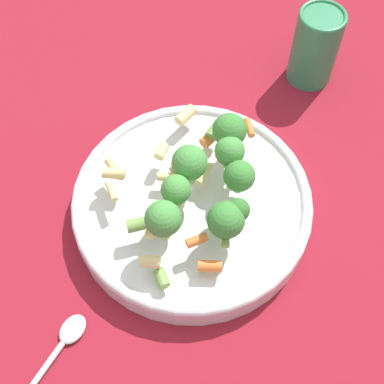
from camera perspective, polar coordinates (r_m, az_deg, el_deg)
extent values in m
plane|color=maroon|center=(0.68, 0.00, -2.16)|extent=(3.00, 3.00, 0.00)
cylinder|color=silver|center=(0.66, 0.00, -1.49)|extent=(0.29, 0.29, 0.03)
torus|color=silver|center=(0.65, 0.00, -0.80)|extent=(0.29, 0.29, 0.01)
cylinder|color=#8CB766|center=(0.62, 3.05, -3.11)|extent=(0.01, 0.01, 0.01)
sphere|color=#3D8438|center=(0.61, 3.12, -2.36)|extent=(0.03, 0.03, 0.03)
cylinder|color=#8CB766|center=(0.62, 0.04, 1.86)|extent=(0.01, 0.01, 0.02)
sphere|color=#479342|center=(0.60, 0.04, 3.23)|extent=(0.04, 0.04, 0.04)
cylinder|color=#8CB766|center=(0.59, -2.97, -4.11)|extent=(0.01, 0.01, 0.02)
sphere|color=#479342|center=(0.56, -3.10, -2.85)|extent=(0.04, 0.04, 0.04)
cylinder|color=#8CB766|center=(0.60, -1.67, -0.90)|extent=(0.01, 0.01, 0.02)
sphere|color=#479342|center=(0.58, -1.72, 0.26)|extent=(0.03, 0.03, 0.03)
cylinder|color=#8CB766|center=(0.66, 3.88, 5.07)|extent=(0.01, 0.01, 0.02)
sphere|color=#3D8438|center=(0.64, 4.03, 6.60)|extent=(0.04, 0.04, 0.04)
cylinder|color=#8CB766|center=(0.65, 3.92, 3.20)|extent=(0.01, 0.01, 0.02)
sphere|color=#479342|center=(0.63, 4.04, 4.38)|extent=(0.04, 0.04, 0.04)
cylinder|color=#8CB766|center=(0.60, 4.81, -2.78)|extent=(0.01, 0.01, 0.01)
sphere|color=#33722D|center=(0.58, 4.94, -1.93)|extent=(0.03, 0.03, 0.03)
cylinder|color=#8CB766|center=(0.60, 3.49, -4.21)|extent=(0.01, 0.01, 0.02)
sphere|color=#3D8438|center=(0.58, 3.63, -3.01)|extent=(0.04, 0.04, 0.04)
cylinder|color=#8CB766|center=(0.64, 4.92, 0.65)|extent=(0.01, 0.01, 0.01)
sphere|color=#3D8438|center=(0.62, 5.07, 1.72)|extent=(0.04, 0.04, 0.04)
cylinder|color=beige|center=(0.61, -4.37, -4.05)|extent=(0.02, 0.02, 0.01)
cylinder|color=orange|center=(0.67, 1.85, 5.71)|extent=(0.02, 0.03, 0.01)
cylinder|color=beige|center=(0.58, -4.47, -7.39)|extent=(0.02, 0.02, 0.01)
cylinder|color=orange|center=(0.59, 0.52, -5.17)|extent=(0.01, 0.03, 0.01)
cylinder|color=#729E4C|center=(0.67, 2.42, 6.63)|extent=(0.03, 0.03, 0.01)
cylinder|color=#729E4C|center=(0.59, -3.27, -9.19)|extent=(0.02, 0.02, 0.01)
cylinder|color=orange|center=(0.63, -8.36, 1.91)|extent=(0.02, 0.03, 0.01)
cylinder|color=beige|center=(0.63, -1.91, -1.67)|extent=(0.02, 0.03, 0.01)
cylinder|color=beige|center=(0.65, -3.25, 4.35)|extent=(0.02, 0.02, 0.01)
cylinder|color=orange|center=(0.59, 1.91, -7.92)|extent=(0.02, 0.03, 0.01)
cylinder|color=beige|center=(0.65, 1.25, 1.91)|extent=(0.03, 0.03, 0.01)
cylinder|color=beige|center=(0.69, -0.70, 8.19)|extent=(0.03, 0.03, 0.01)
cylinder|color=#729E4C|center=(0.60, -5.82, -3.47)|extent=(0.02, 0.02, 0.01)
cylinder|color=orange|center=(0.67, 6.11, 6.85)|extent=(0.03, 0.01, 0.01)
cylinder|color=beige|center=(0.64, -8.18, 2.55)|extent=(0.03, 0.02, 0.01)
cylinder|color=beige|center=(0.63, -8.34, 2.00)|extent=(0.02, 0.03, 0.01)
cylinder|color=beige|center=(0.64, -1.59, 2.99)|extent=(0.02, 0.02, 0.01)
cylinder|color=beige|center=(0.64, 4.27, 1.63)|extent=(0.03, 0.02, 0.01)
cylinder|color=beige|center=(0.64, -2.57, 1.63)|extent=(0.02, 0.03, 0.01)
cylinder|color=#729E4C|center=(0.59, 3.59, -4.65)|extent=(0.03, 0.02, 0.01)
cylinder|color=beige|center=(0.62, -8.56, 0.06)|extent=(0.03, 0.01, 0.01)
cylinder|color=#2D7F51|center=(0.80, 12.99, 14.79)|extent=(0.07, 0.07, 0.11)
torus|color=#2D7F51|center=(0.76, 13.83, 17.78)|extent=(0.07, 0.07, 0.01)
ellipsoid|color=silver|center=(0.63, -12.62, -14.09)|extent=(0.04, 0.04, 0.01)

